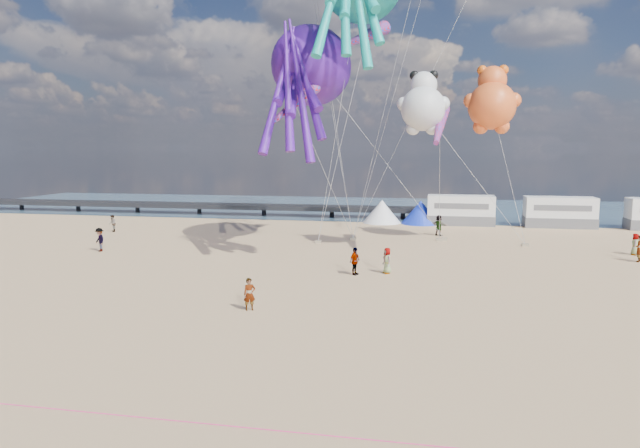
{
  "coord_description": "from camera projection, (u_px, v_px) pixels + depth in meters",
  "views": [
    {
      "loc": [
        3.03,
        -19.31,
        7.75
      ],
      "look_at": [
        -1.93,
        6.0,
        4.31
      ],
      "focal_mm": 32.0,
      "sensor_mm": 36.0,
      "label": 1
    }
  ],
  "objects": [
    {
      "name": "beachgoer_5",
      "position": [
        639.0,
        249.0,
        38.99
      ],
      "size": [
        1.25,
        1.78,
        1.85
      ],
      "primitive_type": "imported",
      "rotation": [
        0.0,
        0.0,
        4.26
      ],
      "color": "#7F6659",
      "rests_on": "ground"
    },
    {
      "name": "kite_octopus_purple",
      "position": [
        312.0,
        66.0,
        43.63
      ],
      "size": [
        8.74,
        12.04,
        12.64
      ],
      "primitive_type": null,
      "rotation": [
        0.0,
        0.0,
        0.41
      ],
      "color": "#491493"
    },
    {
      "name": "beachgoer_6",
      "position": [
        635.0,
        244.0,
        41.56
      ],
      "size": [
        0.51,
        0.65,
        1.59
      ],
      "primitive_type": "imported",
      "rotation": [
        0.0,
        0.0,
        4.47
      ],
      "color": "#7F6659",
      "rests_on": "ground"
    },
    {
      "name": "motorhome_0",
      "position": [
        461.0,
        210.0,
        57.95
      ],
      "size": [
        6.6,
        2.5,
        3.0
      ],
      "primitive_type": "cube",
      "color": "silver",
      "rests_on": "ground"
    },
    {
      "name": "beachgoer_1",
      "position": [
        112.0,
        223.0,
        53.06
      ],
      "size": [
        0.85,
        0.92,
        1.59
      ],
      "primitive_type": "imported",
      "rotation": [
        0.0,
        0.0,
        5.3
      ],
      "color": "#7F6659",
      "rests_on": "ground"
    },
    {
      "name": "sandbag_a",
      "position": [
        318.0,
        242.0,
        46.9
      ],
      "size": [
        0.5,
        0.35,
        0.22
      ],
      "primitive_type": "cube",
      "color": "gray",
      "rests_on": "ground"
    },
    {
      "name": "sandbag_b",
      "position": [
        444.0,
        239.0,
        48.18
      ],
      "size": [
        0.5,
        0.35,
        0.22
      ],
      "primitive_type": "cube",
      "color": "gray",
      "rests_on": "ground"
    },
    {
      "name": "ground",
      "position": [
        341.0,
        366.0,
        20.38
      ],
      "size": [
        120.0,
        120.0,
        0.0
      ],
      "primitive_type": "plane",
      "color": "#D7AE7C",
      "rests_on": "ground"
    },
    {
      "name": "rope_line",
      "position": [
        312.0,
        434.0,
        15.52
      ],
      "size": [
        34.0,
        0.03,
        0.03
      ],
      "primitive_type": "cylinder",
      "rotation": [
        0.0,
        1.57,
        0.0
      ],
      "color": "#F2338C",
      "rests_on": "ground"
    },
    {
      "name": "windsock_right",
      "position": [
        295.0,
        104.0,
        39.11
      ],
      "size": [
        2.98,
        5.59,
        5.68
      ],
      "primitive_type": null,
      "rotation": [
        0.0,
        0.0,
        -0.39
      ],
      "color": "red"
    },
    {
      "name": "sandbag_c",
      "position": [
        525.0,
        245.0,
        45.34
      ],
      "size": [
        0.5,
        0.35,
        0.22
      ],
      "primitive_type": "cube",
      "color": "gray",
      "rests_on": "ground"
    },
    {
      "name": "windsock_left",
      "position": [
        366.0,
        36.0,
        42.94
      ],
      "size": [
        3.39,
        6.36,
        6.41
      ],
      "primitive_type": null,
      "rotation": [
        0.0,
        0.0,
        -0.38
      ],
      "color": "red"
    },
    {
      "name": "pier",
      "position": [
        168.0,
        205.0,
        68.39
      ],
      "size": [
        60.0,
        3.0,
        0.5
      ],
      "primitive_type": "cube",
      "color": "black",
      "rests_on": "ground"
    },
    {
      "name": "beachgoer_2",
      "position": [
        100.0,
        240.0,
        42.98
      ],
      "size": [
        1.11,
        1.07,
        1.8
      ],
      "primitive_type": "imported",
      "rotation": [
        0.0,
        0.0,
        5.63
      ],
      "color": "#7F6659",
      "rests_on": "ground"
    },
    {
      "name": "water",
      "position": [
        407.0,
        208.0,
        73.88
      ],
      "size": [
        120.0,
        120.0,
        0.0
      ],
      "primitive_type": "plane",
      "color": "#3B5970",
      "rests_on": "ground"
    },
    {
      "name": "tent_blue",
      "position": [
        421.0,
        212.0,
        58.75
      ],
      "size": [
        4.0,
        4.0,
        2.4
      ],
      "primitive_type": "cone",
      "color": "#1933CC",
      "rests_on": "ground"
    },
    {
      "name": "kite_panda",
      "position": [
        423.0,
        109.0,
        40.82
      ],
      "size": [
        4.71,
        4.56,
        5.45
      ],
      "primitive_type": null,
      "rotation": [
        0.0,
        0.0,
        0.28
      ],
      "color": "silver"
    },
    {
      "name": "kite_teddy_orange",
      "position": [
        492.0,
        106.0,
        44.71
      ],
      "size": [
        5.9,
        5.77,
        6.39
      ],
      "primitive_type": null,
      "rotation": [
        0.0,
        0.0,
        -0.43
      ],
      "color": "orange"
    },
    {
      "name": "windsock_mid",
      "position": [
        440.0,
        125.0,
        40.81
      ],
      "size": [
        1.56,
        6.27,
        6.2
      ],
      "primitive_type": null,
      "rotation": [
        0.0,
        0.0,
        -0.09
      ],
      "color": "red"
    },
    {
      "name": "standing_person",
      "position": [
        249.0,
        294.0,
        27.35
      ],
      "size": [
        0.68,
        0.6,
        1.58
      ],
      "primitive_type": "imported",
      "rotation": [
        0.0,
        0.0,
        0.47
      ],
      "color": "tan",
      "rests_on": "ground"
    },
    {
      "name": "beachgoer_4",
      "position": [
        439.0,
        225.0,
        50.79
      ],
      "size": [
        1.12,
        1.04,
        1.85
      ],
      "primitive_type": "imported",
      "rotation": [
        0.0,
        0.0,
        2.45
      ],
      "color": "#7F6659",
      "rests_on": "ground"
    },
    {
      "name": "beachgoer_3",
      "position": [
        355.0,
        261.0,
        35.02
      ],
      "size": [
        1.05,
        1.27,
        1.71
      ],
      "primitive_type": "imported",
      "rotation": [
        0.0,
        0.0,
        1.12
      ],
      "color": "#7F6659",
      "rests_on": "ground"
    },
    {
      "name": "motorhome_1",
      "position": [
        560.0,
        212.0,
        56.14
      ],
      "size": [
        6.6,
        2.5,
        3.0
      ],
      "primitive_type": "cube",
      "color": "silver",
      "rests_on": "ground"
    },
    {
      "name": "sandbag_d",
      "position": [
        439.0,
        240.0,
        47.88
      ],
      "size": [
        0.5,
        0.35,
        0.22
      ],
      "primitive_type": "cube",
      "color": "gray",
      "rests_on": "ground"
    },
    {
      "name": "tent_white",
      "position": [
        382.0,
        211.0,
        59.52
      ],
      "size": [
        4.0,
        4.0,
        2.4
      ],
      "primitive_type": "cone",
      "color": "white",
      "rests_on": "ground"
    },
    {
      "name": "beachgoer_0",
      "position": [
        387.0,
        261.0,
        35.44
      ],
      "size": [
        0.63,
        0.71,
        1.62
      ],
      "primitive_type": "imported",
      "rotation": [
        0.0,
        0.0,
        5.24
      ],
      "color": "#7F6659",
      "rests_on": "ground"
    },
    {
      "name": "sandbag_e",
      "position": [
        353.0,
        239.0,
        48.34
      ],
      "size": [
        0.5,
        0.35,
        0.22
      ],
      "primitive_type": "cube",
      "color": "gray",
      "rests_on": "ground"
    }
  ]
}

